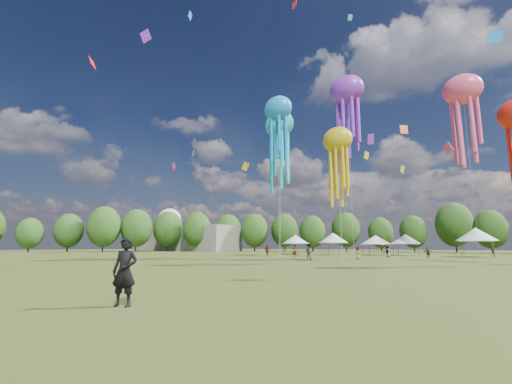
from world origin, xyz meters
The scene contains 10 objects.
ground centered at (0.00, 0.00, 0.00)m, with size 300.00×300.00×0.00m, color #384416.
observer_main centered at (7.21, -0.98, 0.97)m, with size 0.71×0.46×1.93m, color black.
spectator_near centered at (-3.53, 30.74, 0.96)m, with size 0.94×0.73×1.93m, color gray.
spectators_far centered at (1.57, 45.63, 0.84)m, with size 34.59×18.97×1.87m.
festival_tents centered at (-4.05, 56.21, 3.12)m, with size 38.56×8.46×4.46m.
show_kites centered at (2.08, 39.29, 19.38)m, with size 32.77×28.19×27.31m.
small_kites centered at (1.22, 40.80, 29.70)m, with size 73.49×67.52×41.70m.
treeline centered at (-3.87, 62.51, 6.54)m, with size 201.57×95.24×13.43m.
hangar centered at (-72.00, 72.00, 4.00)m, with size 40.00×12.00×8.00m, color gray.
radome centered at (-88.00, 78.00, 9.99)m, with size 9.00×9.00×16.00m.
Camera 1 is at (16.07, -6.66, 1.69)m, focal length 23.66 mm.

